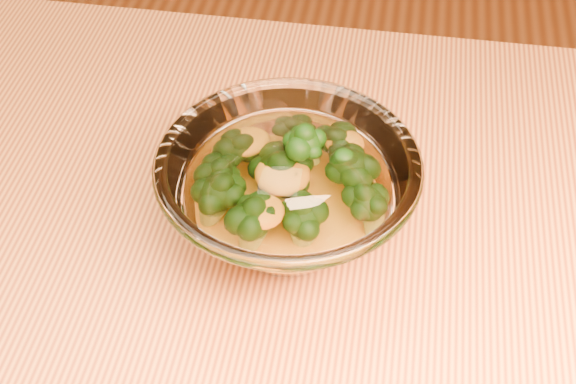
{
  "coord_description": "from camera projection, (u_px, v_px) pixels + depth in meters",
  "views": [
    {
      "loc": [
        0.09,
        -0.28,
        1.21
      ],
      "look_at": [
        0.03,
        0.12,
        0.8
      ],
      "focal_mm": 50.0,
      "sensor_mm": 36.0,
      "label": 1
    }
  ],
  "objects": [
    {
      "name": "cheese_sauce",
      "position": [
        288.0,
        212.0,
        0.59
      ],
      "size": [
        0.1,
        0.1,
        0.03
      ],
      "primitive_type": "ellipsoid",
      "color": "orange",
      "rests_on": "glass_bowl"
    },
    {
      "name": "broccoli_heap",
      "position": [
        289.0,
        182.0,
        0.58
      ],
      "size": [
        0.13,
        0.12,
        0.07
      ],
      "color": "black",
      "rests_on": "cheese_sauce"
    },
    {
      "name": "glass_bowl",
      "position": [
        288.0,
        196.0,
        0.58
      ],
      "size": [
        0.19,
        0.19,
        0.08
      ],
      "color": "white",
      "rests_on": "table"
    }
  ]
}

